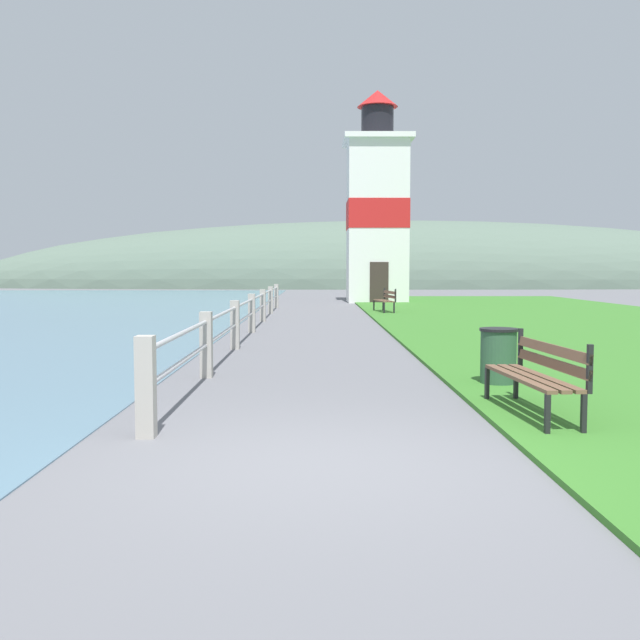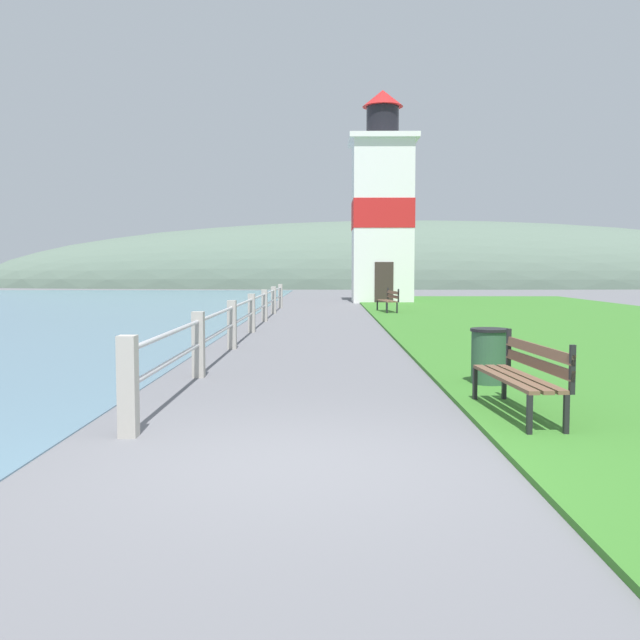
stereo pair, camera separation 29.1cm
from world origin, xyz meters
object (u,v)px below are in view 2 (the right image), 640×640
park_bench_midway (389,299)px  lighthouse (382,211)px  park_bench_near (524,372)px  trash_bin (489,358)px

park_bench_midway → lighthouse: size_ratio=0.18×
park_bench_near → park_bench_midway: same height
park_bench_midway → trash_bin: 16.79m
trash_bin → park_bench_midway: bearing=89.8°
lighthouse → trash_bin: size_ratio=12.45×
park_bench_near → lighthouse: lighthouse is taller
park_bench_near → lighthouse: bearing=-95.6°
park_bench_midway → trash_bin: (-0.06, -16.79, -0.12)m
park_bench_near → trash_bin: 2.16m
park_bench_midway → trash_bin: size_ratio=2.21×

